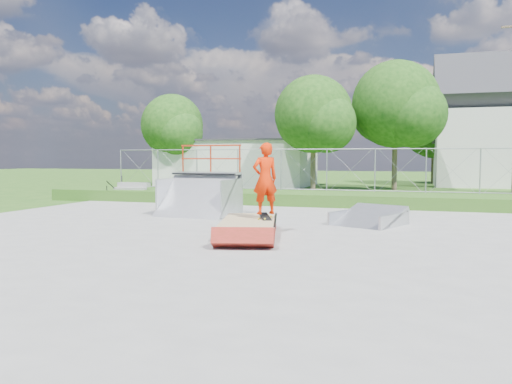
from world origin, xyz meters
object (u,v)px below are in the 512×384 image
Objects in this scene: grind_box at (249,227)px; flat_bank_ramp at (368,217)px; quarter_pipe at (198,180)px; skater at (265,181)px.

flat_bank_ramp is (2.68, 2.63, 0.05)m from grind_box.
quarter_pipe reaches higher than skater.
quarter_pipe is at bearing -81.49° from skater.
grind_box is 4.53m from quarter_pipe.
quarter_pipe is (-2.86, 3.37, 0.98)m from grind_box.
quarter_pipe is at bearing 116.32° from grind_box.
skater is at bearing -40.38° from quarter_pipe.
quarter_pipe is 1.33× the size of skater.
grind_box is 3.76m from flat_bank_ramp.
grind_box is 1.25× the size of quarter_pipe.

